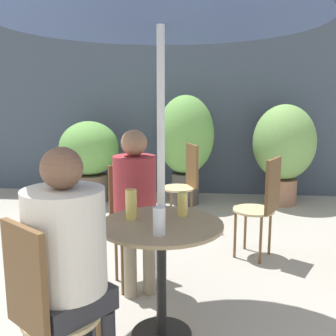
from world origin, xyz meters
TOP-DOWN VIEW (x-y plane):
  - storefront_wall at (0.00, 3.86)m, footprint 10.00×0.06m
  - cafe_table_near at (0.15, 0.23)m, footprint 0.72×0.72m
  - bistro_chair_0 at (-0.17, 0.94)m, footprint 0.40×0.41m
  - bistro_chair_1 at (-0.31, -0.39)m, footprint 0.41×0.42m
  - bistro_chair_2 at (0.91, 1.47)m, footprint 0.41×0.40m
  - bistro_chair_3 at (0.18, 2.33)m, footprint 0.41×0.40m
  - seated_person_0 at (-0.11, 0.81)m, footprint 0.36×0.38m
  - seated_person_1 at (-0.22, -0.28)m, footprint 0.46×0.47m
  - beer_glass_0 at (0.26, 0.39)m, footprint 0.06×0.06m
  - beer_glass_1 at (-0.04, 0.29)m, footprint 0.07×0.07m
  - beer_glass_2 at (0.16, 0.04)m, footprint 0.07×0.07m
  - potted_plant_0 at (-1.19, 3.24)m, footprint 0.81×0.81m
  - potted_plant_1 at (0.13, 3.22)m, footprint 0.75×0.75m
  - potted_plant_2 at (1.42, 3.34)m, footprint 0.81×0.81m

SIDE VIEW (x-z plane):
  - bistro_chair_0 at x=-0.17m, z-range 0.08..1.00m
  - bistro_chair_1 at x=-0.31m, z-range 0.08..1.00m
  - bistro_chair_2 at x=0.91m, z-range 0.08..1.00m
  - bistro_chair_3 at x=0.18m, z-range 0.08..1.00m
  - cafe_table_near at x=0.15m, z-range 0.19..0.91m
  - potted_plant_0 at x=-1.19m, z-range 0.10..1.21m
  - seated_person_1 at x=-0.22m, z-range 0.10..1.32m
  - seated_person_0 at x=-0.11m, z-range 0.11..1.32m
  - beer_glass_0 at x=0.26m, z-range 0.71..0.86m
  - potted_plant_2 at x=1.42m, z-range 0.12..1.45m
  - beer_glass_2 at x=0.16m, z-range 0.71..0.87m
  - beer_glass_1 at x=-0.04m, z-range 0.71..0.90m
  - potted_plant_1 at x=0.13m, z-range 0.14..1.60m
  - storefront_wall at x=0.00m, z-range 0.00..3.00m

